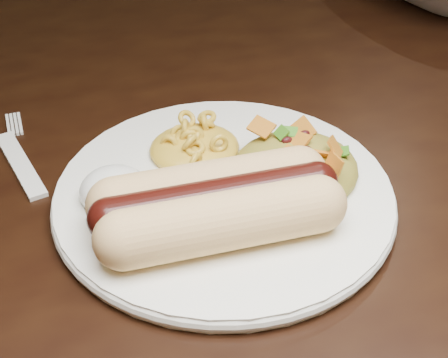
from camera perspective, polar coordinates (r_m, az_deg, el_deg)
name	(u,v)px	position (r m, az deg, el deg)	size (l,w,h in m)	color
table	(210,168)	(0.73, -1.17, 0.89)	(1.60, 0.90, 0.75)	black
plate	(224,196)	(0.53, 0.00, -1.43)	(0.26, 0.26, 0.01)	white
hotdog	(216,204)	(0.48, -0.63, -2.06)	(0.15, 0.08, 0.04)	#FFE47E
mac_and_cheese	(194,138)	(0.56, -2.49, 3.44)	(0.07, 0.07, 0.03)	gold
sour_cream	(113,182)	(0.51, -9.18, -0.27)	(0.05, 0.05, 0.03)	white
taco_salad	(296,159)	(0.53, 6.01, 1.70)	(0.10, 0.09, 0.04)	#A36719
fork	(20,164)	(0.60, -16.57, 1.17)	(0.02, 0.14, 0.00)	white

